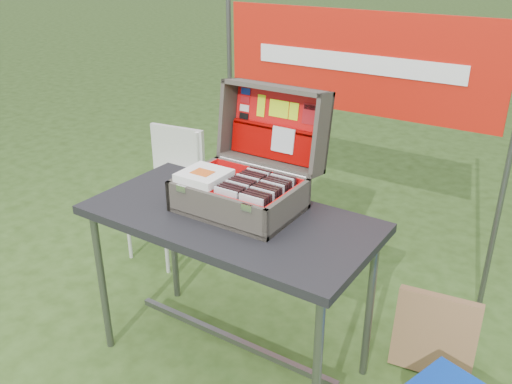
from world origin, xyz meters
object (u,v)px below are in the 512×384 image
Objects in this scene: table at (231,291)px; chair at (162,197)px; cardboard_box at (435,335)px; suitcase at (246,153)px.

chair is (-0.95, 0.58, 0.02)m from table.
table is 3.23× the size of cardboard_box.
table is 0.66m from suitcase.
cardboard_box is (0.84, 0.47, -0.20)m from table.
suitcase is (0.01, 0.13, 0.65)m from table.
suitcase is 0.64× the size of chair.
suitcase reaches higher than table.
suitcase is 1.24m from chair.
table is 2.42× the size of suitcase.
table is 1.54× the size of chair.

